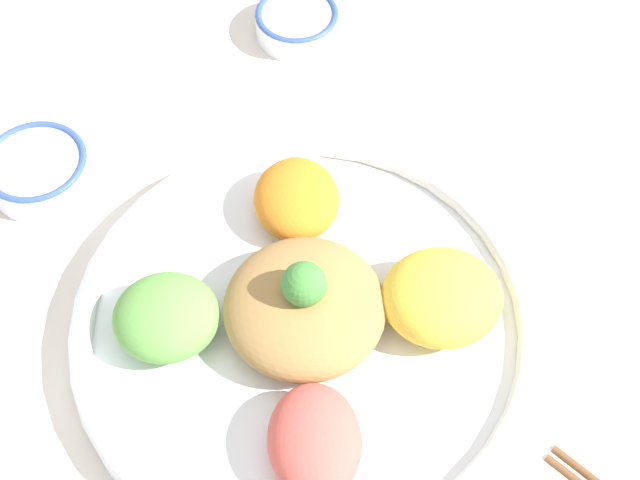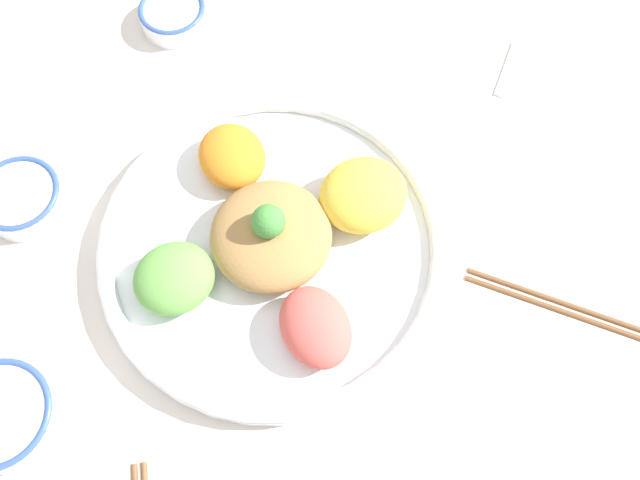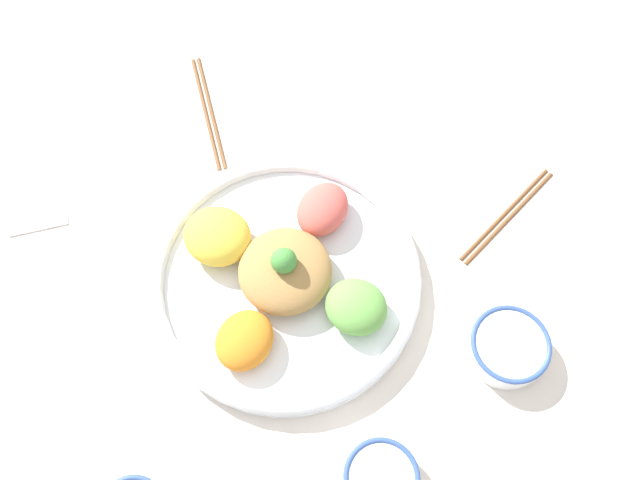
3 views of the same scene
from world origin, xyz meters
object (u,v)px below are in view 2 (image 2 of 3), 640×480
Objects in this scene: sauce_bowl_dark at (173,14)px; serving_spoon_main at (515,49)px; salad_platter at (274,242)px; sauce_bowl_red at (21,198)px; chopsticks_pair_near at (568,308)px; rice_bowl_blue at (4,417)px.

serving_spoon_main is (0.33, 0.34, -0.01)m from sauce_bowl_dark.
salad_platter reaches higher than sauce_bowl_red.
sauce_bowl_red is at bearing -170.81° from chopsticks_pair_near.
salad_platter reaches higher than serving_spoon_main.
serving_spoon_main is (-0.01, 0.77, -0.02)m from rice_bowl_blue.
serving_spoon_main is at bearing 94.02° from salad_platter.
sauce_bowl_dark is at bearing 164.73° from salad_platter.
sauce_bowl_dark is 0.43× the size of chopsticks_pair_near.
sauce_bowl_dark reaches higher than serving_spoon_main.
salad_platter is 0.44m from serving_spoon_main.
serving_spoon_main is (-0.30, 0.22, -0.00)m from chopsticks_pair_near.
salad_platter is 0.31m from sauce_bowl_red.
rice_bowl_blue is at bearing -28.46° from serving_spoon_main.
serving_spoon_main is at bearing 113.29° from chopsticks_pair_near.
sauce_bowl_red is 0.26m from rice_bowl_blue.
rice_bowl_blue reaches higher than sauce_bowl_dark.
serving_spoon_main is at bearing 45.59° from sauce_bowl_dark.
sauce_bowl_red reaches higher than serving_spoon_main.
rice_bowl_blue is 0.77m from serving_spoon_main.
sauce_bowl_red is 0.67m from serving_spoon_main.
sauce_bowl_red is 1.10× the size of sauce_bowl_dark.
sauce_bowl_dark is at bearing 128.06° from rice_bowl_blue.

